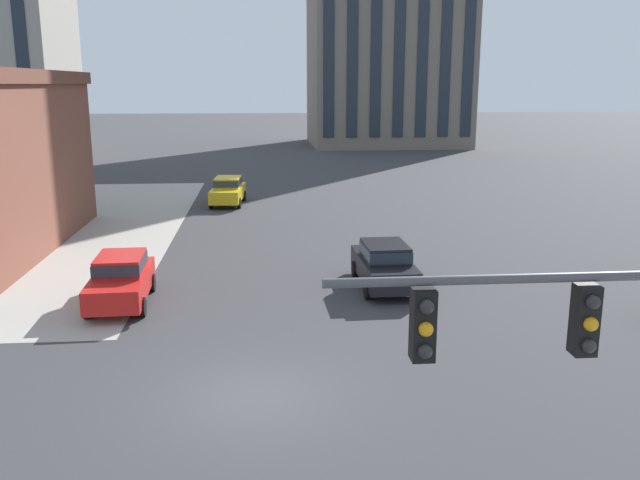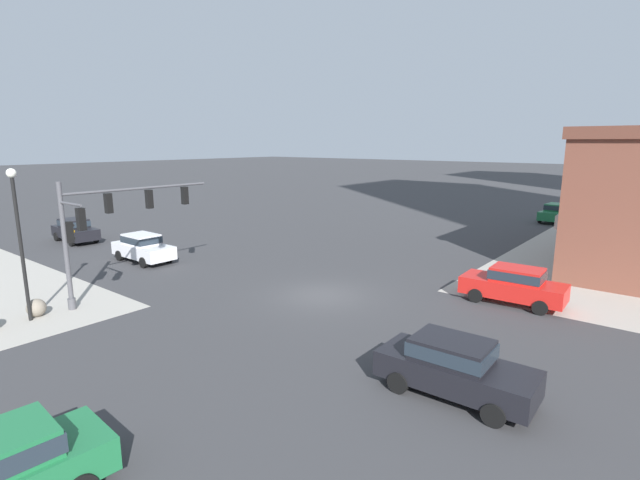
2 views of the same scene
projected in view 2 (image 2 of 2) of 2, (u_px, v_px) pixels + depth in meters
name	position (u px, v px, depth m)	size (l,w,h in m)	color
ground_plane	(323.00, 295.00, 22.36)	(320.00, 320.00, 0.00)	#38383A
traffic_signal_main	(106.00, 221.00, 20.98)	(7.48, 2.09, 5.55)	#4C4C51
bollard_sphere_curb_a	(36.00, 308.00, 19.58)	(0.76, 0.76, 0.76)	gray
street_lamp_corner_near	(19.00, 229.00, 18.44)	(0.36, 0.36, 6.17)	black
car_main_northbound_near	(555.00, 212.00, 42.78)	(4.51, 2.11, 1.68)	#1E6B3D
car_main_northbound_far	(75.00, 229.00, 34.27)	(2.06, 4.48, 1.68)	black
car_main_southbound_far	(514.00, 284.00, 21.06)	(2.02, 4.47, 1.68)	red
car_cross_westbound	(143.00, 247.00, 28.58)	(1.91, 4.41, 1.68)	silver
car_main_mid	(454.00, 365.00, 13.36)	(1.97, 4.44, 1.68)	black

